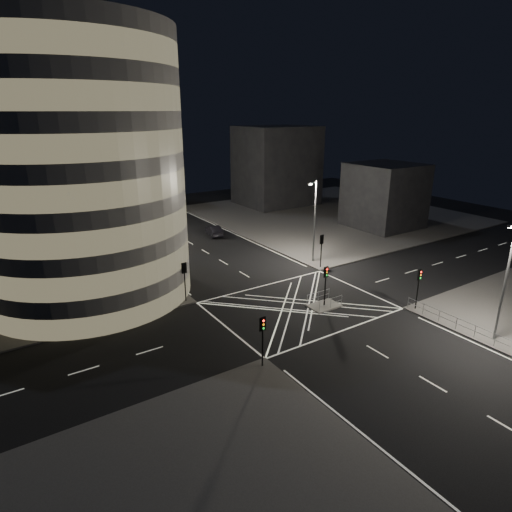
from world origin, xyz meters
TOP-DOWN VIEW (x-y plane):
  - ground at (0.00, 0.00)m, footprint 120.00×120.00m
  - sidewalk_far_right at (29.00, 27.00)m, footprint 42.00×42.00m
  - central_island at (2.00, -1.50)m, footprint 3.00×2.00m
  - office_tower_curved at (-20.74, 18.74)m, footprint 30.00×29.00m
  - building_right_far at (26.00, 40.00)m, footprint 14.00×12.00m
  - building_right_near at (30.00, 16.00)m, footprint 10.00×10.00m
  - building_far_end at (-4.00, 58.00)m, footprint 18.00×8.00m
  - tree_a at (-10.50, 9.00)m, footprint 3.82×3.82m
  - tree_b at (-10.50, 15.00)m, footprint 5.15×5.15m
  - tree_c at (-10.50, 21.00)m, footprint 3.73×3.73m
  - tree_d at (-10.50, 27.00)m, footprint 5.03×5.03m
  - tree_e at (-10.50, 33.00)m, footprint 4.51×4.51m
  - traffic_signal_fl at (-8.80, 6.80)m, footprint 0.55×0.22m
  - traffic_signal_nl at (-8.80, -6.80)m, footprint 0.55×0.22m
  - traffic_signal_fr at (8.80, 6.80)m, footprint 0.55×0.22m
  - traffic_signal_nr at (8.80, -6.80)m, footprint 0.55×0.22m
  - traffic_signal_island at (2.00, -1.50)m, footprint 0.55×0.22m
  - street_lamp_left_near at (-9.44, 12.00)m, footprint 1.25×0.25m
  - street_lamp_left_far at (-9.44, 30.00)m, footprint 1.25×0.25m
  - street_lamp_right_far at (9.44, 9.00)m, footprint 1.25×0.25m
  - street_lamp_right_near at (9.44, -14.00)m, footprint 1.25×0.25m
  - railing_near_right at (8.30, -12.15)m, footprint 0.06×11.70m
  - railing_island_south at (2.00, -2.40)m, footprint 2.80×0.06m
  - railing_island_north at (2.00, -0.60)m, footprint 2.80×0.06m
  - sedan at (4.67, 26.35)m, footprint 2.54×4.89m

SIDE VIEW (x-z plane):
  - ground at x=0.00m, z-range 0.00..0.00m
  - sidewalk_far_right at x=29.00m, z-range 0.00..0.15m
  - central_island at x=2.00m, z-range 0.00..0.15m
  - railing_near_right at x=8.30m, z-range 0.15..1.25m
  - railing_island_south at x=2.00m, z-range 0.15..1.25m
  - railing_island_north at x=2.00m, z-range 0.15..1.25m
  - sedan at x=4.67m, z-range 0.00..1.54m
  - traffic_signal_fl at x=-8.80m, z-range 0.91..4.91m
  - traffic_signal_nl at x=-8.80m, z-range 0.91..4.91m
  - traffic_signal_fr at x=8.80m, z-range 0.91..4.91m
  - traffic_signal_nr at x=8.80m, z-range 0.91..4.91m
  - traffic_signal_island at x=2.00m, z-range 0.91..4.91m
  - tree_e at x=-10.50m, z-range 0.97..7.83m
  - tree_a at x=-10.50m, z-range 1.27..7.93m
  - tree_b at x=-10.50m, z-range 0.90..8.34m
  - tree_c at x=-10.50m, z-range 1.31..7.95m
  - building_right_near at x=30.00m, z-range 0.15..10.15m
  - tree_d at x=-10.50m, z-range 1.23..9.18m
  - street_lamp_left_near at x=-9.44m, z-range 0.54..10.54m
  - street_lamp_left_far at x=-9.44m, z-range 0.54..10.54m
  - street_lamp_right_far at x=9.44m, z-range 0.54..10.54m
  - street_lamp_right_near at x=9.44m, z-range 0.54..10.54m
  - building_right_far at x=26.00m, z-range 0.15..15.15m
  - building_far_end at x=-4.00m, z-range 0.00..18.00m
  - office_tower_curved at x=-20.74m, z-range -0.95..26.25m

